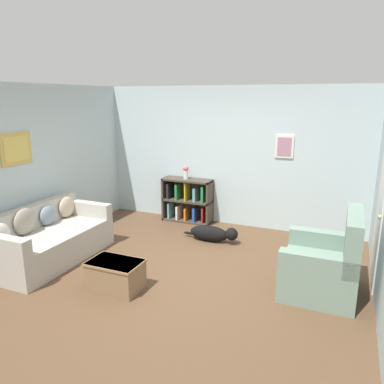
# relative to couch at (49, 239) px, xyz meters

# --- Properties ---
(ground_plane) EXTENTS (14.00, 14.00, 0.00)m
(ground_plane) POSITION_rel_couch_xyz_m (1.98, 0.45, -0.32)
(ground_plane) COLOR brown
(wall_back) EXTENTS (5.60, 0.13, 2.60)m
(wall_back) POSITION_rel_couch_xyz_m (1.98, 2.70, 0.98)
(wall_back) COLOR silver
(wall_back) RESTS_ON ground_plane
(wall_left) EXTENTS (0.13, 5.00, 2.60)m
(wall_left) POSITION_rel_couch_xyz_m (-0.57, 0.45, 0.98)
(wall_left) COLOR silver
(wall_left) RESTS_ON ground_plane
(couch) EXTENTS (0.90, 1.88, 0.84)m
(couch) POSITION_rel_couch_xyz_m (0.00, 0.00, 0.00)
(couch) COLOR #ADA89E
(couch) RESTS_ON ground_plane
(bookshelf) EXTENTS (0.98, 0.34, 0.85)m
(bookshelf) POSITION_rel_couch_xyz_m (1.19, 2.48, 0.10)
(bookshelf) COLOR #42382D
(bookshelf) RESTS_ON ground_plane
(recliner_chair) EXTENTS (0.88, 1.02, 1.06)m
(recliner_chair) POSITION_rel_couch_xyz_m (3.90, 0.59, 0.05)
(recliner_chair) COLOR gray
(recliner_chair) RESTS_ON ground_plane
(coffee_table) EXTENTS (0.68, 0.45, 0.38)m
(coffee_table) POSITION_rel_couch_xyz_m (1.44, -0.38, -0.11)
(coffee_table) COLOR #846647
(coffee_table) RESTS_ON ground_plane
(dog) EXTENTS (1.00, 0.24, 0.29)m
(dog) POSITION_rel_couch_xyz_m (2.03, 1.64, -0.17)
(dog) COLOR black
(dog) RESTS_ON ground_plane
(vase) EXTENTS (0.11, 0.11, 0.27)m
(vase) POSITION_rel_couch_xyz_m (1.17, 2.46, 0.69)
(vase) COLOR silver
(vase) RESTS_ON bookshelf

